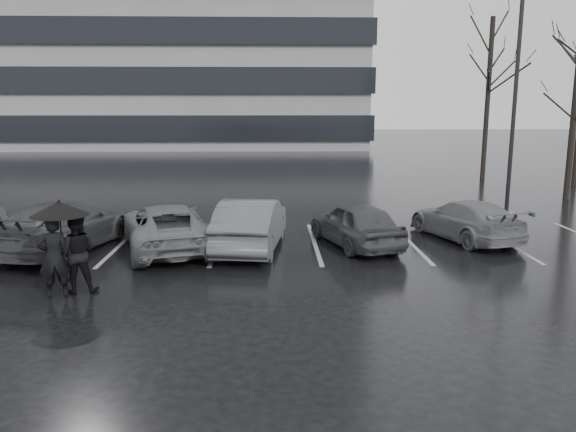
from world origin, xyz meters
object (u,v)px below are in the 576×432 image
(car_east, at_px, (465,220))
(tree_north, at_px, (488,99))
(pedestrian_right, at_px, (76,253))
(tree_east, at_px, (575,104))
(car_west_b, at_px, (167,227))
(pedestrian_left, at_px, (54,257))
(car_west_a, at_px, (251,224))
(lamp_post, at_px, (514,111))
(car_west_c, at_px, (64,226))
(car_main, at_px, (356,224))

(car_east, relative_size, tree_north, 0.48)
(pedestrian_right, distance_m, tree_east, 20.72)
(car_west_b, height_order, pedestrian_left, pedestrian_left)
(tree_east, bearing_deg, tree_north, 98.13)
(car_west_a, bearing_deg, car_east, -164.14)
(car_east, height_order, lamp_post, lamp_post)
(car_west_c, xyz_separation_m, lamp_post, (14.10, 4.24, 3.05))
(car_west_a, relative_size, car_west_b, 0.94)
(car_main, xyz_separation_m, tree_east, (10.26, 7.87, 3.36))
(car_west_b, relative_size, car_west_c, 0.97)
(car_east, distance_m, lamp_post, 5.24)
(car_west_b, distance_m, car_east, 8.71)
(car_west_a, bearing_deg, pedestrian_left, 51.81)
(car_east, relative_size, tree_east, 0.51)
(tree_east, bearing_deg, pedestrian_right, -145.10)
(lamp_post, bearing_deg, car_west_c, -163.26)
(car_west_b, bearing_deg, lamp_post, -176.51)
(pedestrian_left, bearing_deg, tree_east, -163.96)
(lamp_post, bearing_deg, car_east, -128.99)
(car_west_b, distance_m, pedestrian_left, 4.19)
(lamp_post, bearing_deg, pedestrian_right, -148.18)
(pedestrian_left, bearing_deg, lamp_post, -166.89)
(pedestrian_left, bearing_deg, car_west_b, -131.68)
(car_main, relative_size, tree_east, 0.47)
(pedestrian_right, relative_size, lamp_post, 0.21)
(lamp_post, xyz_separation_m, tree_east, (4.25, 3.93, 0.26))
(car_main, height_order, car_west_b, car_west_b)
(car_west_c, bearing_deg, car_west_a, -167.47)
(car_main, xyz_separation_m, car_west_c, (-8.08, -0.30, 0.05))
(pedestrian_left, relative_size, tree_north, 0.20)
(tree_north, bearing_deg, car_west_c, -138.83)
(car_west_a, distance_m, tree_north, 19.78)
(car_west_a, relative_size, car_east, 1.06)
(car_west_b, relative_size, tree_north, 0.54)
(pedestrian_left, relative_size, pedestrian_right, 1.00)
(car_west_c, relative_size, tree_north, 0.56)
(lamp_post, bearing_deg, car_main, -146.81)
(car_west_c, bearing_deg, car_main, -165.56)
(car_west_c, relative_size, pedestrian_right, 2.75)
(pedestrian_right, bearing_deg, car_west_a, -143.67)
(car_east, xyz_separation_m, lamp_post, (2.64, 3.25, 3.15))
(car_west_a, bearing_deg, pedestrian_right, 52.11)
(car_west_b, height_order, tree_north, tree_north)
(car_east, xyz_separation_m, tree_east, (6.89, 7.19, 3.41))
(pedestrian_left, distance_m, pedestrian_right, 0.47)
(car_west_c, height_order, pedestrian_left, pedestrian_left)
(pedestrian_left, distance_m, tree_north, 25.19)
(pedestrian_left, height_order, pedestrian_right, pedestrian_right)
(pedestrian_left, relative_size, tree_east, 0.22)
(lamp_post, relative_size, tree_north, 0.96)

